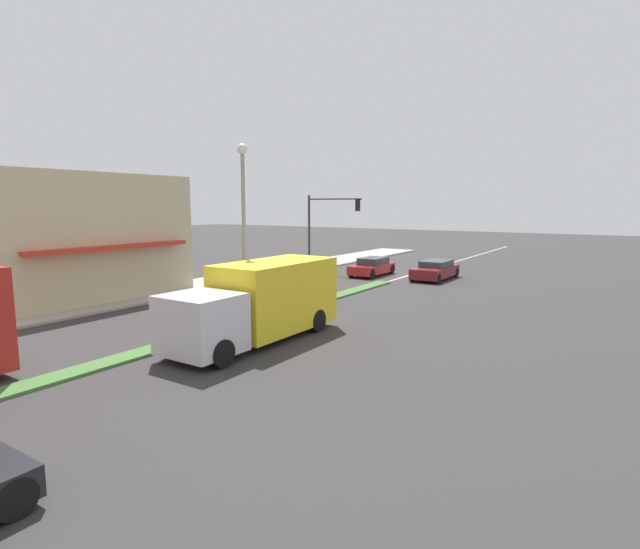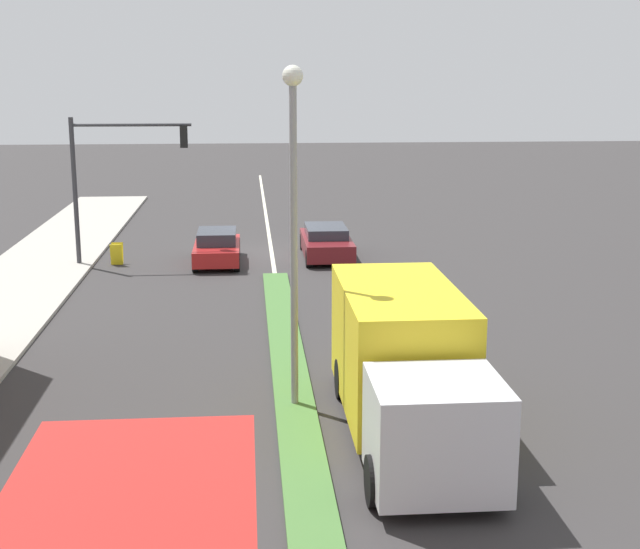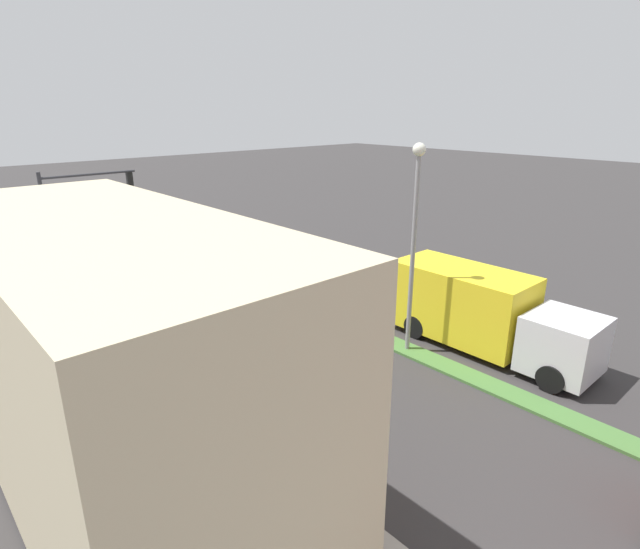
{
  "view_description": "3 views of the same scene",
  "coord_description": "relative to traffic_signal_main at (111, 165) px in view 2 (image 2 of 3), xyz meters",
  "views": [
    {
      "loc": [
        -13.96,
        32.97,
        5.0
      ],
      "look_at": [
        0.87,
        10.3,
        1.21
      ],
      "focal_mm": 28.0,
      "sensor_mm": 36.0,
      "label": 1
    },
    {
      "loc": [
        0.99,
        36.19,
        7.26
      ],
      "look_at": [
        -1.07,
        11.25,
        1.65
      ],
      "focal_mm": 50.0,
      "sensor_mm": 36.0,
      "label": 2
    },
    {
      "loc": [
        13.52,
        27.51,
        8.55
      ],
      "look_at": [
        -1.61,
        10.82,
        0.98
      ],
      "focal_mm": 28.0,
      "sensor_mm": 36.0,
      "label": 3
    }
  ],
  "objects": [
    {
      "name": "ground_plane",
      "position": [
        -6.12,
        16.4,
        -3.9
      ],
      "size": [
        160.0,
        160.0,
        0.0
      ],
      "primitive_type": "plane",
      "color": "#333030"
    },
    {
      "name": "lane_marking_center",
      "position": [
        -6.12,
        -1.6,
        -3.9
      ],
      "size": [
        0.16,
        60.0,
        0.01
      ],
      "primitive_type": "cube",
      "color": "beige",
      "rests_on": "ground"
    },
    {
      "name": "traffic_signal_main",
      "position": [
        0.0,
        0.0,
        0.0
      ],
      "size": [
        4.59,
        0.34,
        5.6
      ],
      "color": "#333338",
      "rests_on": "sidewalk_right"
    },
    {
      "name": "street_lamp",
      "position": [
        -6.12,
        15.79,
        0.88
      ],
      "size": [
        0.44,
        0.44,
        7.37
      ],
      "color": "gray",
      "rests_on": "median_strip"
    },
    {
      "name": "warning_aframe_sign",
      "position": [
        -0.01,
        -0.13,
        -3.47
      ],
      "size": [
        0.45,
        0.53,
        0.84
      ],
      "color": "yellow",
      "rests_on": "ground"
    },
    {
      "name": "delivery_truck",
      "position": [
        -8.32,
        17.42,
        -2.43
      ],
      "size": [
        2.44,
        7.5,
        2.87
      ],
      "color": "silver",
      "rests_on": "ground"
    },
    {
      "name": "sedan_maroon",
      "position": [
        -8.32,
        -0.86,
        -3.28
      ],
      "size": [
        1.92,
        4.52,
        1.26
      ],
      "color": "maroon",
      "rests_on": "ground"
    },
    {
      "name": "hatchback_red",
      "position": [
        -3.92,
        -0.12,
        -3.28
      ],
      "size": [
        1.78,
        4.09,
        1.27
      ],
      "color": "#AD1E1E",
      "rests_on": "ground"
    }
  ]
}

